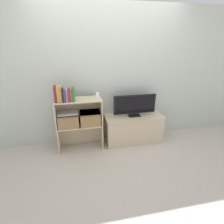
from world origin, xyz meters
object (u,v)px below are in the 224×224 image
object	(u,v)px
book_mustard	(58,94)
storage_basket_right	(90,117)
baby_monitor	(98,95)
book_maroon	(55,94)
book_crimson	(69,95)
book_plum	(65,96)
book_charcoal	(63,95)
book_olive	(71,95)
book_skyblue	(67,95)
laptop	(68,113)
book_tan	(61,94)
book_forest	(73,94)
tv	(135,105)
tv_stand	(133,128)
storage_basket_left	(68,119)

from	to	relation	value
book_mustard	storage_basket_right	size ratio (longest dim) A/B	0.72
storage_basket_right	baby_monitor	bearing A→B (deg)	6.01
book_maroon	book_crimson	world-z (taller)	book_maroon
book_mustard	storage_basket_right	bearing A→B (deg)	5.57
baby_monitor	book_plum	bearing A→B (deg)	-173.29
book_charcoal	book_olive	distance (m)	0.13
book_charcoal	book_crimson	world-z (taller)	book_charcoal
book_skyblue	laptop	xyz separation A→B (m)	(-0.02, 0.05, -0.32)
baby_monitor	book_olive	bearing A→B (deg)	-171.78
book_tan	book_crimson	xyz separation A→B (m)	(0.12, 0.00, -0.02)
laptop	book_charcoal	bearing A→B (deg)	-133.44
book_skyblue	book_forest	bearing A→B (deg)	0.00
tv	book_skyblue	size ratio (longest dim) A/B	4.04
tv	book_maroon	world-z (taller)	book_maroon
tv	book_forest	distance (m)	1.11
book_maroon	baby_monitor	distance (m)	0.67
tv_stand	laptop	xyz separation A→B (m)	(-1.18, -0.06, 0.44)
book_mustard	book_tan	bearing A→B (deg)	0.00
tv	book_charcoal	bearing A→B (deg)	-175.23
book_tan	storage_basket_right	size ratio (longest dim) A/B	0.72
baby_monitor	storage_basket_left	bearing A→B (deg)	-178.31
book_olive	book_charcoal	bearing A→B (deg)	180.00
book_mustard	baby_monitor	world-z (taller)	book_mustard
book_maroon	laptop	world-z (taller)	book_maroon
book_crimson	laptop	size ratio (longest dim) A/B	0.60
book_maroon	book_mustard	bearing A→B (deg)	0.00
tv_stand	storage_basket_left	size ratio (longest dim) A/B	3.14
book_skyblue	baby_monitor	xyz separation A→B (m)	(0.49, 0.06, -0.05)
tv	book_charcoal	size ratio (longest dim) A/B	3.73
book_maroon	book_forest	size ratio (longest dim) A/B	1.19
book_mustard	book_olive	bearing A→B (deg)	0.00
book_charcoal	book_crimson	distance (m)	0.09
tv	book_crimson	bearing A→B (deg)	-174.85
tv	storage_basket_right	xyz separation A→B (m)	(-0.82, -0.06, -0.16)
tv	book_crimson	distance (m)	1.17
book_maroon	book_crimson	size ratio (longest dim) A/B	1.26
book_charcoal	book_olive	size ratio (longest dim) A/B	1.06
book_olive	tv	bearing A→B (deg)	5.31
laptop	storage_basket_left	bearing A→B (deg)	0.00
tv_stand	laptop	bearing A→B (deg)	-177.22
book_skyblue	laptop	world-z (taller)	book_skyblue
storage_basket_right	laptop	xyz separation A→B (m)	(-0.37, 0.00, 0.11)
tv_stand	laptop	size ratio (longest dim) A/B	3.22
book_tan	baby_monitor	bearing A→B (deg)	6.03
tv_stand	laptop	distance (m)	1.26
book_forest	book_plum	bearing A→B (deg)	-180.00
book_charcoal	storage_basket_left	world-z (taller)	book_charcoal
storage_basket_left	book_olive	bearing A→B (deg)	-29.52
storage_basket_right	storage_basket_left	bearing A→B (deg)	180.00
book_mustard	book_crimson	xyz separation A→B (m)	(0.16, 0.00, -0.02)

